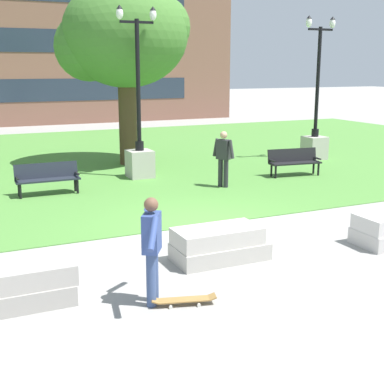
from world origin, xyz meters
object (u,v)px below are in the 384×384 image
Objects in this scene: concrete_block_center at (16,286)px; person_skateboarder at (152,244)px; park_bench_near_left at (47,177)px; lamp_post_left at (139,145)px; concrete_block_left at (219,244)px; park_bench_far_left at (294,160)px; skateboard at (184,300)px; lamp_post_center at (315,132)px; person_bystander_near_lawn at (223,156)px.

concrete_block_center is 2.21m from person_skateboarder.
concrete_block_center is 7.50m from park_bench_near_left.
person_skateboarder is (1.94, -0.84, 0.66)m from concrete_block_center.
concrete_block_center is at bearing -120.38° from lamp_post_left.
concrete_block_center is 1.02× the size of park_bench_near_left.
park_bench_near_left is at bearing 106.51° from concrete_block_left.
person_skateboarder is at bearing -136.64° from park_bench_far_left.
concrete_block_center reaches higher than skateboard.
concrete_block_left is at bearing -73.49° from park_bench_near_left.
lamp_post_left reaches higher than concrete_block_center.
lamp_post_left reaches higher than park_bench_near_left.
park_bench_near_left reaches higher than skateboard.
skateboard is at bearing -31.33° from person_skateboarder.
concrete_block_left is at bearing 47.67° from skateboard.
park_bench_near_left is (-2.02, 6.82, 0.23)m from concrete_block_left.
concrete_block_center is 1.02× the size of concrete_block_left.
concrete_block_left is 2.12m from skateboard.
concrete_block_left is 1.74× the size of skateboard.
concrete_block_center is at bearing -144.16° from lamp_post_center.
lamp_post_center is (7.53, 0.53, 0.00)m from lamp_post_left.
concrete_block_left is (3.77, 0.46, 0.00)m from concrete_block_center.
lamp_post_left reaches higher than person_bystander_near_lawn.
concrete_block_left is 1.05× the size of person_bystander_near_lawn.
person_skateboarder is at bearing 148.67° from skateboard.
person_bystander_near_lawn is at bearing -152.20° from lamp_post_center.
park_bench_near_left is (-0.18, 8.12, -0.43)m from person_skateboarder.
park_bench_far_left is 5.23m from lamp_post_left.
skateboard is (2.35, -1.09, -0.22)m from concrete_block_center.
person_skateboarder reaches higher than park_bench_far_left.
park_bench_near_left is at bearing 91.29° from person_skateboarder.
concrete_block_left is at bearing 35.33° from person_skateboarder.
park_bench_far_left is at bearing 45.88° from skateboard.
person_skateboarder is 0.95× the size of park_bench_near_left.
concrete_block_left is at bearing -118.65° from person_bystander_near_lawn.
lamp_post_left is (-4.83, 1.91, 0.58)m from park_bench_far_left.
person_bystander_near_lawn is at bearing 57.95° from skateboard.
person_skateboarder is at bearing -125.38° from person_bystander_near_lawn.
lamp_post_left is (2.64, 9.61, 1.03)m from skateboard.
skateboard is 0.19× the size of lamp_post_center.
park_bench_near_left is at bearing 94.11° from skateboard.
concrete_block_left is at bearing 7.02° from concrete_block_center.
park_bench_near_left is 8.10m from park_bench_far_left.
park_bench_far_left is 3.68m from lamp_post_center.
person_bystander_near_lawn is (4.88, 6.87, 0.01)m from person_skateboarder.
lamp_post_center is at bearing 27.80° from person_bystander_near_lawn.
park_bench_near_left is at bearing 76.48° from concrete_block_center.
park_bench_far_left reaches higher than skateboard.
concrete_block_left is 2.35m from person_skateboarder.
lamp_post_center reaches higher than person_bystander_near_lawn.
lamp_post_left is 1.00× the size of lamp_post_center.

